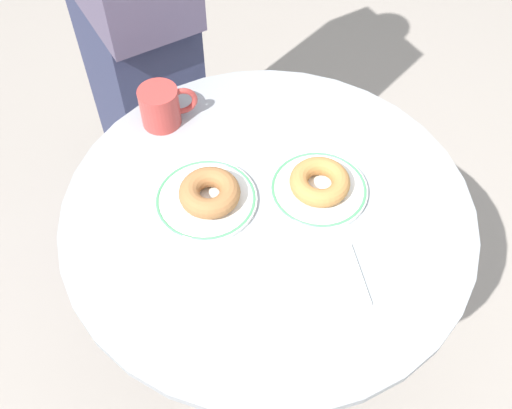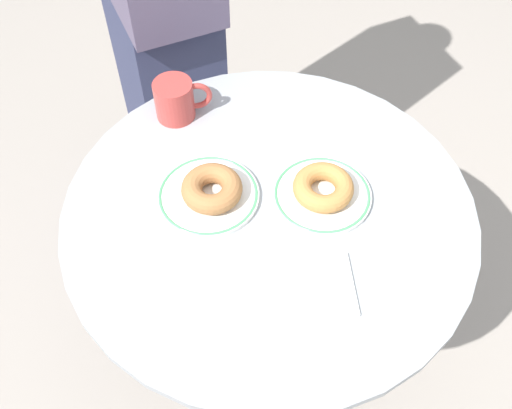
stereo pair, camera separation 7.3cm
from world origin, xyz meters
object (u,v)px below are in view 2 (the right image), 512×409
(paper_napkin, at_px, (318,286))
(donut_old_fashioned, at_px, (324,189))
(plate_left, at_px, (208,195))
(donut_cinnamon, at_px, (212,189))
(plate_right, at_px, (323,196))
(coffee_mug, at_px, (176,100))
(cafe_table, at_px, (267,279))

(paper_napkin, bearing_deg, donut_old_fashioned, 68.96)
(plate_left, relative_size, donut_cinnamon, 1.69)
(plate_right, relative_size, coffee_mug, 1.55)
(plate_right, xyz_separation_m, donut_cinnamon, (-0.21, 0.05, 0.03))
(donut_cinnamon, bearing_deg, paper_napkin, -60.35)
(donut_cinnamon, relative_size, donut_old_fashioned, 1.00)
(cafe_table, xyz_separation_m, donut_old_fashioned, (0.11, -0.00, 0.30))
(cafe_table, bearing_deg, plate_right, -1.60)
(paper_napkin, relative_size, coffee_mug, 1.01)
(paper_napkin, bearing_deg, coffee_mug, 108.12)
(plate_right, bearing_deg, paper_napkin, -111.04)
(donut_old_fashioned, distance_m, coffee_mug, 0.38)
(cafe_table, height_order, plate_right, plate_right)
(cafe_table, xyz_separation_m, donut_cinnamon, (-0.10, 0.05, 0.30))
(plate_left, distance_m, donut_old_fashioned, 0.22)
(donut_cinnamon, xyz_separation_m, coffee_mug, (-0.02, 0.24, 0.01))
(coffee_mug, bearing_deg, plate_left, -86.24)
(plate_right, xyz_separation_m, coffee_mug, (-0.23, 0.30, 0.04))
(cafe_table, distance_m, plate_left, 0.30)
(donut_cinnamon, bearing_deg, plate_right, -14.48)
(donut_cinnamon, bearing_deg, cafe_table, -26.80)
(plate_right, distance_m, paper_napkin, 0.20)
(donut_cinnamon, bearing_deg, plate_left, 142.08)
(coffee_mug, bearing_deg, plate_right, -52.53)
(cafe_table, distance_m, coffee_mug, 0.45)
(plate_left, relative_size, plate_right, 1.03)
(plate_right, bearing_deg, donut_cinnamon, 165.52)
(plate_right, xyz_separation_m, donut_old_fashioned, (0.00, -0.00, 0.02))
(plate_right, bearing_deg, plate_left, 164.59)
(cafe_table, height_order, donut_cinnamon, donut_cinnamon)
(plate_right, distance_m, coffee_mug, 0.38)
(cafe_table, xyz_separation_m, paper_napkin, (0.04, -0.19, 0.27))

